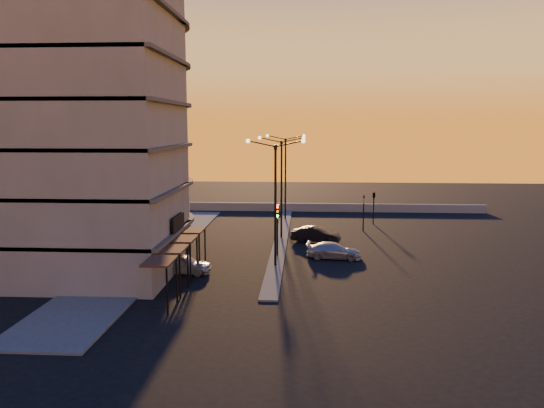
{
  "coord_description": "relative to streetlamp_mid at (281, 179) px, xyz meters",
  "views": [
    {
      "loc": [
        2.12,
        -38.38,
        10.47
      ],
      "look_at": [
        -0.56,
        5.02,
        4.0
      ],
      "focal_mm": 35.0,
      "sensor_mm": 36.0,
      "label": 1
    }
  ],
  "objects": [
    {
      "name": "streetlamp_mid",
      "position": [
        0.0,
        0.0,
        0.0
      ],
      "size": [
        4.32,
        0.32,
        9.51
      ],
      "color": "black",
      "rests_on": "ground"
    },
    {
      "name": "median",
      "position": [
        0.0,
        0.0,
        -5.53
      ],
      "size": [
        1.2,
        36.0,
        0.12
      ],
      "primitive_type": "cube",
      "color": "#474744",
      "rests_on": "ground"
    },
    {
      "name": "streetlamp_near",
      "position": [
        0.0,
        -10.0,
        0.0
      ],
      "size": [
        4.32,
        0.32,
        9.51
      ],
      "color": "black",
      "rests_on": "ground"
    },
    {
      "name": "ground",
      "position": [
        0.0,
        -10.0,
        -5.59
      ],
      "size": [
        120.0,
        120.0,
        0.0
      ],
      "primitive_type": "plane",
      "color": "black",
      "rests_on": "ground"
    },
    {
      "name": "building",
      "position": [
        -14.0,
        -9.97,
        6.32
      ],
      "size": [
        14.35,
        17.08,
        25.0
      ],
      "color": "slate",
      "rests_on": "ground"
    },
    {
      "name": "car_hatchback",
      "position": [
        -6.5,
        -12.22,
        -4.9
      ],
      "size": [
        4.2,
        1.99,
        1.39
      ],
      "primitive_type": "imported",
      "rotation": [
        0.0,
        0.0,
        1.48
      ],
      "color": "#B8BBC0",
      "rests_on": "ground"
    },
    {
      "name": "signal_east_a",
      "position": [
        8.0,
        4.0,
        -3.66
      ],
      "size": [
        0.13,
        0.16,
        3.6
      ],
      "color": "black",
      "rests_on": "ground"
    },
    {
      "name": "signal_east_b",
      "position": [
        9.5,
        8.0,
        -2.49
      ],
      "size": [
        0.42,
        1.99,
        3.6
      ],
      "color": "black",
      "rests_on": "ground"
    },
    {
      "name": "car_sedan",
      "position": [
        3.18,
        -1.51,
        -4.88
      ],
      "size": [
        4.57,
        2.43,
        1.43
      ],
      "primitive_type": "imported",
      "rotation": [
        0.0,
        0.0,
        1.35
      ],
      "color": "black",
      "rests_on": "ground"
    },
    {
      "name": "parapet",
      "position": [
        2.0,
        16.0,
        -5.09
      ],
      "size": [
        44.0,
        0.5,
        1.0
      ],
      "primitive_type": "cube",
      "color": "gray",
      "rests_on": "ground"
    },
    {
      "name": "traffic_light_main",
      "position": [
        0.0,
        -7.13,
        -2.7
      ],
      "size": [
        0.28,
        0.44,
        4.25
      ],
      "color": "black",
      "rests_on": "ground"
    },
    {
      "name": "car_wagon",
      "position": [
        4.5,
        -7.18,
        -4.96
      ],
      "size": [
        4.52,
        2.2,
        1.26
      ],
      "primitive_type": "imported",
      "rotation": [
        0.0,
        0.0,
        1.47
      ],
      "color": "#A6AAAE",
      "rests_on": "ground"
    },
    {
      "name": "sidewalk_west",
      "position": [
        -10.5,
        -6.0,
        -5.53
      ],
      "size": [
        5.0,
        40.0,
        0.12
      ],
      "primitive_type": "cube",
      "color": "#474744",
      "rests_on": "ground"
    },
    {
      "name": "streetlamp_far",
      "position": [
        0.0,
        10.0,
        0.0
      ],
      "size": [
        4.32,
        0.32,
        9.51
      ],
      "color": "black",
      "rests_on": "ground"
    }
  ]
}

